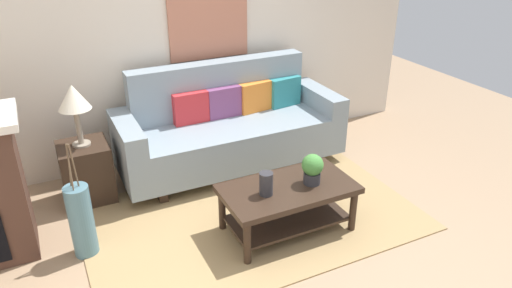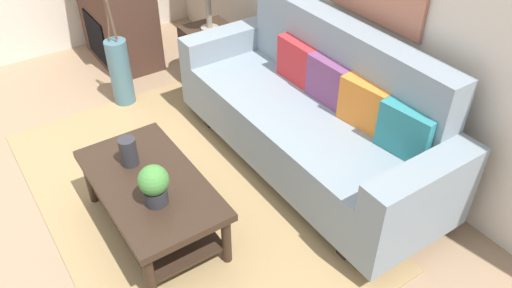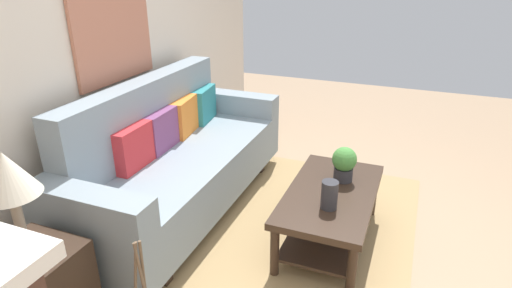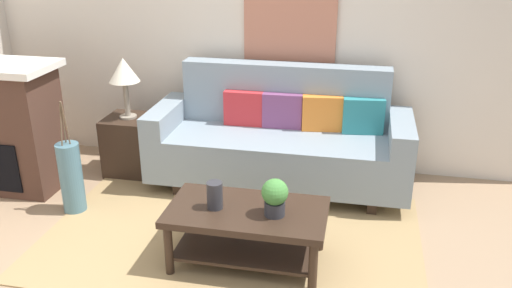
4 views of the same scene
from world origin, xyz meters
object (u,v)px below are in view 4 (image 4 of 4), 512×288
(table_lamp, at_px, (124,73))
(throw_pillow_crimson, at_px, (244,108))
(side_table, at_px, (131,145))
(floor_vase, at_px, (71,178))
(coffee_table, at_px, (247,223))
(throw_pillow_teal, at_px, (363,116))
(fireplace, at_px, (5,126))
(throw_pillow_orange, at_px, (322,113))
(throw_pillow_plum, at_px, (283,110))
(potted_plant_tabletop, at_px, (275,196))
(couch, at_px, (280,141))
(framed_painting, at_px, (290,19))
(tabletop_vase, at_px, (215,195))

(table_lamp, bearing_deg, throw_pillow_crimson, 7.66)
(side_table, bearing_deg, floor_vase, -100.60)
(coffee_table, xyz_separation_m, floor_vase, (-1.58, 0.43, -0.01))
(throw_pillow_teal, distance_m, floor_vase, 2.55)
(fireplace, bearing_deg, table_lamp, 28.44)
(throw_pillow_crimson, relative_size, side_table, 0.64)
(throw_pillow_orange, height_order, side_table, throw_pillow_orange)
(throw_pillow_teal, bearing_deg, throw_pillow_plum, 180.00)
(table_lamp, bearing_deg, potted_plant_tabletop, -38.57)
(potted_plant_tabletop, bearing_deg, throw_pillow_teal, 69.46)
(throw_pillow_orange, xyz_separation_m, throw_pillow_teal, (0.36, 0.00, 0.00))
(couch, distance_m, throw_pillow_plum, 0.28)
(couch, height_order, potted_plant_tabletop, couch)
(throw_pillow_crimson, bearing_deg, throw_pillow_orange, 0.00)
(side_table, height_order, floor_vase, floor_vase)
(table_lamp, bearing_deg, framed_painting, 18.59)
(throw_pillow_crimson, bearing_deg, coffee_table, -76.36)
(potted_plant_tabletop, relative_size, floor_vase, 0.43)
(throw_pillow_crimson, bearing_deg, fireplace, -162.07)
(throw_pillow_plum, bearing_deg, tabletop_vase, -99.45)
(table_lamp, xyz_separation_m, framed_painting, (1.45, 0.49, 0.45))
(throw_pillow_orange, xyz_separation_m, potted_plant_tabletop, (-0.18, -1.44, -0.11))
(throw_pillow_plum, relative_size, side_table, 0.64)
(throw_pillow_crimson, bearing_deg, potted_plant_tabletop, -69.50)
(throw_pillow_teal, bearing_deg, framed_painting, 154.69)
(fireplace, bearing_deg, couch, 12.55)
(side_table, relative_size, floor_vase, 0.92)
(throw_pillow_orange, distance_m, potted_plant_tabletop, 1.46)
(side_table, bearing_deg, fireplace, -151.56)
(couch, distance_m, tabletop_vase, 1.33)
(coffee_table, bearing_deg, throw_pillow_crimson, 103.64)
(couch, xyz_separation_m, coffee_table, (-0.02, -1.28, -0.12))
(throw_pillow_plum, bearing_deg, fireplace, -164.63)
(floor_vase, bearing_deg, framed_painting, 39.36)
(couch, height_order, throw_pillow_crimson, couch)
(fireplace, bearing_deg, floor_vase, -21.89)
(framed_painting, bearing_deg, coffee_table, -90.64)
(coffee_table, bearing_deg, side_table, 138.63)
(side_table, bearing_deg, tabletop_vase, -46.74)
(throw_pillow_orange, height_order, tabletop_vase, throw_pillow_orange)
(throw_pillow_crimson, xyz_separation_m, framed_painting, (0.36, 0.34, 0.76))
(side_table, height_order, framed_painting, framed_painting)
(throw_pillow_crimson, bearing_deg, tabletop_vase, -85.13)
(throw_pillow_plum, xyz_separation_m, framed_painting, (0.00, 0.34, 0.76))
(potted_plant_tabletop, xyz_separation_m, framed_painting, (-0.18, 1.79, 0.87))
(throw_pillow_crimson, bearing_deg, framed_painting, 43.40)
(table_lamp, relative_size, floor_vase, 0.94)
(throw_pillow_orange, bearing_deg, tabletop_vase, -112.69)
(potted_plant_tabletop, height_order, framed_painting, framed_painting)
(throw_pillow_orange, relative_size, potted_plant_tabletop, 1.37)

